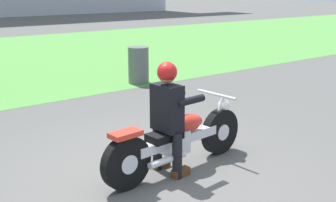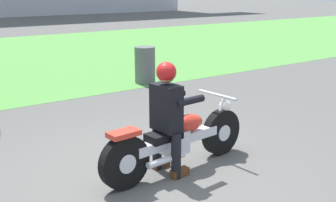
{
  "view_description": "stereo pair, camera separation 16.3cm",
  "coord_description": "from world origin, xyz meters",
  "views": [
    {
      "loc": [
        -2.69,
        -3.98,
        2.23
      ],
      "look_at": [
        0.4,
        0.05,
        0.85
      ],
      "focal_mm": 45.01,
      "sensor_mm": 36.0,
      "label": 1
    },
    {
      "loc": [
        -2.56,
        -4.08,
        2.23
      ],
      "look_at": [
        0.4,
        0.05,
        0.85
      ],
      "focal_mm": 45.01,
      "sensor_mm": 36.0,
      "label": 2
    }
  ],
  "objects": [
    {
      "name": "ground",
      "position": [
        0.0,
        0.0,
        0.0
      ],
      "size": [
        120.0,
        120.0,
        0.0
      ],
      "primitive_type": "plane",
      "color": "#565451"
    },
    {
      "name": "motorcycle_lead",
      "position": [
        0.41,
        -0.15,
        0.39
      ],
      "size": [
        2.23,
        0.66,
        0.87
      ],
      "rotation": [
        0.0,
        0.0,
        0.08
      ],
      "color": "black",
      "rests_on": "ground"
    },
    {
      "name": "rider_lead",
      "position": [
        0.24,
        -0.16,
        0.81
      ],
      "size": [
        0.57,
        0.49,
        1.4
      ],
      "rotation": [
        0.0,
        0.0,
        0.08
      ],
      "color": "black",
      "rests_on": "ground"
    },
    {
      "name": "trash_can",
      "position": [
        2.76,
        4.27,
        0.43
      ],
      "size": [
        0.49,
        0.49,
        0.87
      ],
      "primitive_type": "cylinder",
      "color": "#595E5B",
      "rests_on": "ground"
    }
  ]
}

